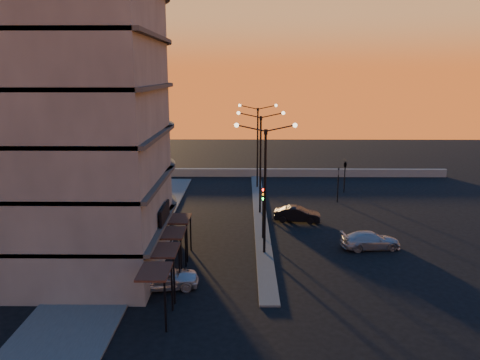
% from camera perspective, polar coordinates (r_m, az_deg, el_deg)
% --- Properties ---
extents(ground, '(120.00, 120.00, 0.00)m').
position_cam_1_polar(ground, '(34.48, 2.97, -8.95)').
color(ground, black).
rests_on(ground, ground).
extents(sidewalk_west, '(5.00, 40.00, 0.12)m').
position_cam_1_polar(sidewalk_west, '(39.23, -12.89, -6.42)').
color(sidewalk_west, '#4B4B49').
rests_on(sidewalk_west, ground).
extents(median, '(1.20, 36.00, 0.12)m').
position_cam_1_polar(median, '(43.90, 2.44, -4.01)').
color(median, '#4B4B49').
rests_on(median, ground).
extents(parapet, '(44.00, 0.50, 1.00)m').
position_cam_1_polar(parapet, '(59.37, 3.89, 0.90)').
color(parapet, slate).
rests_on(parapet, ground).
extents(building, '(14.35, 17.08, 25.00)m').
position_cam_1_polar(building, '(34.39, -21.22, 10.52)').
color(building, '#656059').
rests_on(building, ground).
extents(streetlamp_near, '(4.32, 0.32, 9.51)m').
position_cam_1_polar(streetlamp_near, '(32.81, 3.08, 0.15)').
color(streetlamp_near, black).
rests_on(streetlamp_near, ground).
extents(streetlamp_mid, '(4.32, 0.32, 9.51)m').
position_cam_1_polar(streetlamp_mid, '(42.62, 2.51, 3.12)').
color(streetlamp_mid, black).
rests_on(streetlamp_mid, ground).
extents(streetlamp_far, '(4.32, 0.32, 9.51)m').
position_cam_1_polar(streetlamp_far, '(52.49, 2.16, 4.98)').
color(streetlamp_far, black).
rests_on(streetlamp_far, ground).
extents(traffic_light_main, '(0.28, 0.44, 4.25)m').
position_cam_1_polar(traffic_light_main, '(36.26, 2.84, -3.02)').
color(traffic_light_main, black).
rests_on(traffic_light_main, ground).
extents(signal_east_a, '(0.13, 0.16, 3.60)m').
position_cam_1_polar(signal_east_a, '(48.18, 11.87, -0.45)').
color(signal_east_a, black).
rests_on(signal_east_a, ground).
extents(signal_east_b, '(0.42, 1.99, 3.60)m').
position_cam_1_polar(signal_east_b, '(52.07, 12.71, 1.82)').
color(signal_east_b, black).
rests_on(signal_east_b, ground).
extents(car_hatchback, '(4.77, 2.50, 1.55)m').
position_cam_1_polar(car_hatchback, '(29.38, -9.59, -11.51)').
color(car_hatchback, silver).
rests_on(car_hatchback, ground).
extents(car_sedan, '(4.23, 2.03, 1.34)m').
position_cam_1_polar(car_sedan, '(41.66, 6.98, -4.16)').
color(car_sedan, black).
rests_on(car_sedan, ground).
extents(car_wagon, '(4.60, 2.30, 1.28)m').
position_cam_1_polar(car_wagon, '(36.52, 15.65, -7.09)').
color(car_wagon, '#A1A4A9').
rests_on(car_wagon, ground).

